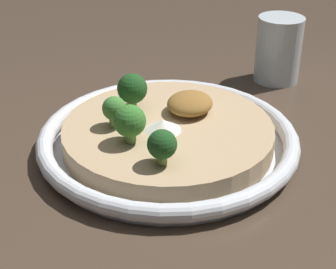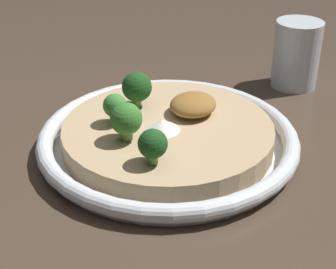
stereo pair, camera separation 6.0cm
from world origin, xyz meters
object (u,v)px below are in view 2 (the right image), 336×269
broccoli_front_left (137,87)px  drinking_glass (296,54)px  broccoli_front_right (126,120)px  broccoli_front (115,107)px  risotto_bowl (168,137)px  broccoli_right (153,144)px

broccoli_front_left → drinking_glass: (-0.23, 0.12, -0.01)m
broccoli_front_right → broccoli_front: (-0.02, -0.03, -0.00)m
risotto_bowl → broccoli_front: bearing=-62.5°
risotto_bowl → broccoli_front_left: size_ratio=6.89×
broccoli_front → broccoli_right: bearing=60.0°
broccoli_front_right → risotto_bowl: bearing=158.4°
risotto_bowl → broccoli_right: bearing=21.3°
drinking_glass → broccoli_right: bearing=-5.4°
broccoli_front_left → broccoli_front: size_ratio=1.21×
broccoli_right → drinking_glass: (-0.33, 0.03, -0.01)m
risotto_bowl → drinking_glass: 0.26m
risotto_bowl → broccoli_front_right: (0.05, -0.02, 0.04)m
risotto_bowl → broccoli_right: size_ratio=8.00×
broccoli_front_right → broccoli_right: bearing=64.2°
broccoli_right → broccoli_front_right: size_ratio=0.87×
broccoli_right → broccoli_front_left: size_ratio=0.86×
broccoli_front_right → broccoli_front_left: (-0.07, -0.04, 0.00)m
broccoli_right → risotto_bowl: bearing=-158.7°
risotto_bowl → broccoli_front: 0.07m
broccoli_right → broccoli_front_right: (-0.02, -0.05, 0.00)m
risotto_bowl → broccoli_right: broccoli_right is taller
broccoli_front_right → broccoli_front_left: bearing=-153.0°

